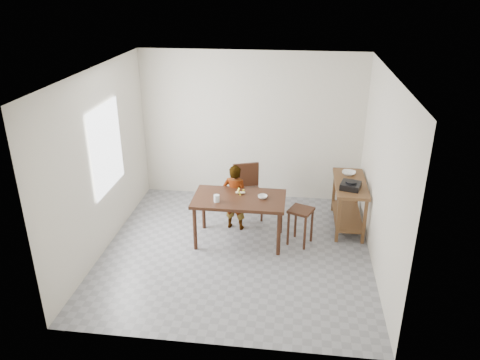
# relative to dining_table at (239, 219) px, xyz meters

# --- Properties ---
(floor) EXTENTS (4.00, 4.00, 0.04)m
(floor) POSITION_rel_dining_table_xyz_m (0.00, -0.30, -0.40)
(floor) COLOR gray
(floor) RESTS_ON ground
(ceiling) EXTENTS (4.00, 4.00, 0.04)m
(ceiling) POSITION_rel_dining_table_xyz_m (0.00, -0.30, 2.35)
(ceiling) COLOR white
(ceiling) RESTS_ON wall_back
(wall_back) EXTENTS (4.00, 0.04, 2.70)m
(wall_back) POSITION_rel_dining_table_xyz_m (0.00, 1.72, 0.98)
(wall_back) COLOR beige
(wall_back) RESTS_ON ground
(wall_front) EXTENTS (4.00, 0.04, 2.70)m
(wall_front) POSITION_rel_dining_table_xyz_m (0.00, -2.32, 0.98)
(wall_front) COLOR beige
(wall_front) RESTS_ON ground
(wall_left) EXTENTS (0.04, 4.00, 2.70)m
(wall_left) POSITION_rel_dining_table_xyz_m (-2.02, -0.30, 0.98)
(wall_left) COLOR beige
(wall_left) RESTS_ON ground
(wall_right) EXTENTS (0.04, 4.00, 2.70)m
(wall_right) POSITION_rel_dining_table_xyz_m (2.02, -0.30, 0.98)
(wall_right) COLOR beige
(wall_right) RESTS_ON ground
(window_pane) EXTENTS (0.02, 1.10, 1.30)m
(window_pane) POSITION_rel_dining_table_xyz_m (-1.97, -0.10, 1.12)
(window_pane) COLOR white
(window_pane) RESTS_ON wall_left
(dining_table) EXTENTS (1.40, 0.80, 0.75)m
(dining_table) POSITION_rel_dining_table_xyz_m (0.00, 0.00, 0.00)
(dining_table) COLOR #361C10
(dining_table) RESTS_ON floor
(prep_counter) EXTENTS (0.50, 1.20, 0.80)m
(prep_counter) POSITION_rel_dining_table_xyz_m (1.72, 0.70, 0.03)
(prep_counter) COLOR brown
(prep_counter) RESTS_ON floor
(child) EXTENTS (0.44, 0.33, 1.12)m
(child) POSITION_rel_dining_table_xyz_m (-0.12, 0.40, 0.18)
(child) COLOR white
(child) RESTS_ON floor
(dining_chair) EXTENTS (0.57, 0.57, 0.92)m
(dining_chair) POSITION_rel_dining_table_xyz_m (0.05, 0.80, 0.09)
(dining_chair) COLOR #361C10
(dining_chair) RESTS_ON floor
(stool) EXTENTS (0.44, 0.44, 0.59)m
(stool) POSITION_rel_dining_table_xyz_m (0.94, 0.05, -0.08)
(stool) COLOR #361C10
(stool) RESTS_ON floor
(glass_tumbler) EXTENTS (0.10, 0.10, 0.11)m
(glass_tumbler) POSITION_rel_dining_table_xyz_m (-0.32, -0.18, 0.43)
(glass_tumbler) COLOR silver
(glass_tumbler) RESTS_ON dining_table
(small_bowl) EXTENTS (0.15, 0.15, 0.05)m
(small_bowl) POSITION_rel_dining_table_xyz_m (0.35, 0.03, 0.40)
(small_bowl) COLOR white
(small_bowl) RESTS_ON dining_table
(banana) EXTENTS (0.17, 0.13, 0.06)m
(banana) POSITION_rel_dining_table_xyz_m (0.00, 0.13, 0.40)
(banana) COLOR #F6E158
(banana) RESTS_ON dining_table
(serving_bowl) EXTENTS (0.27, 0.27, 0.06)m
(serving_bowl) POSITION_rel_dining_table_xyz_m (1.71, 1.00, 0.45)
(serving_bowl) COLOR white
(serving_bowl) RESTS_ON prep_counter
(gas_burner) EXTENTS (0.36, 0.36, 0.10)m
(gas_burner) POSITION_rel_dining_table_xyz_m (1.69, 0.44, 0.47)
(gas_burner) COLOR black
(gas_burner) RESTS_ON prep_counter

